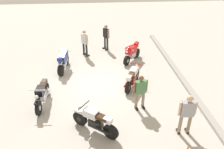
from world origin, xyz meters
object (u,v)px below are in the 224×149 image
Objects in this scene: person_in_green_shirt at (140,90)px; person_in_gray_shirt at (187,112)px; motorcycle_black_cruiser at (42,94)px; person_in_white_shirt at (85,41)px; motorcycle_silver_cruiser at (95,121)px; motorcycle_red_sportbike at (132,52)px; person_in_black_shirt at (106,35)px; motorcycle_cream_vintage at (132,78)px; motorcycle_blue_sportbike at (63,60)px.

person_in_gray_shirt reaches higher than person_in_green_shirt.
motorcycle_black_cruiser is 5.52m from person_in_white_shirt.
motorcycle_silver_cruiser is at bearing -67.60° from person_in_green_shirt.
motorcycle_red_sportbike is 0.81× the size of motorcycle_black_cruiser.
motorcycle_red_sportbike reaches higher than motorcycle_silver_cruiser.
person_in_white_shirt is (-5.85, -2.49, 0.07)m from person_in_green_shirt.
motorcycle_red_sportbike is 0.97× the size of person_in_black_shirt.
motorcycle_black_cruiser reaches higher than motorcycle_cream_vintage.
motorcycle_silver_cruiser is 1.06× the size of person_in_green_shirt.
person_in_black_shirt is at bearing -60.15° from motorcycle_silver_cruiser.
person_in_black_shirt is (-2.04, -1.47, 0.41)m from motorcycle_red_sportbike.
person_in_white_shirt is 0.99× the size of person_in_gray_shirt.
motorcycle_blue_sportbike is 7.66m from person_in_gray_shirt.
person_in_gray_shirt is (2.39, 5.72, 0.50)m from motorcycle_black_cruiser.
motorcycle_cream_vintage is at bearing 23.23° from person_in_gray_shirt.
person_in_green_shirt reaches higher than motorcycle_blue_sportbike.
person_in_gray_shirt is at bearing 44.34° from motorcycle_red_sportbike.
person_in_black_shirt reaches higher than person_in_green_shirt.
motorcycle_black_cruiser is 1.20× the size of person_in_black_shirt.
person_in_black_shirt reaches higher than motorcycle_cream_vintage.
motorcycle_blue_sportbike is (-5.31, -1.71, 0.07)m from motorcycle_silver_cruiser.
motorcycle_red_sportbike is 4.80m from person_in_green_shirt.
motorcycle_black_cruiser is (-2.00, -2.33, 0.00)m from motorcycle_silver_cruiser.
person_in_gray_shirt reaches higher than motorcycle_silver_cruiser.
motorcycle_red_sportbike is 2.55m from person_in_black_shirt.
motorcycle_blue_sportbike is 5.46m from person_in_green_shirt.
motorcycle_red_sportbike is at bearing -75.19° from motorcycle_silver_cruiser.
person_in_gray_shirt is at bearing 79.59° from person_in_black_shirt.
person_in_gray_shirt reaches higher than person_in_white_shirt.
person_in_gray_shirt is at bearing -130.94° from motorcycle_cream_vintage.
motorcycle_silver_cruiser is 0.89× the size of motorcycle_blue_sportbike.
motorcycle_blue_sportbike is at bearing 173.35° from motorcycle_black_cruiser.
motorcycle_red_sportbike is 4.22m from motorcycle_blue_sportbike.
person_in_white_shirt is at bearing 7.29° from person_in_black_shirt.
motorcycle_silver_cruiser is 0.99× the size of person_in_gray_shirt.
motorcycle_black_cruiser is at bearing 132.35° from motorcycle_cream_vintage.
person_in_gray_shirt is (6.48, 0.96, 0.42)m from motorcycle_red_sportbike.
person_in_gray_shirt is at bearing -150.03° from motorcycle_silver_cruiser.
motorcycle_blue_sportbike is 1.11× the size of person_in_gray_shirt.
motorcycle_cream_vintage is 1.03× the size of person_in_black_shirt.
motorcycle_silver_cruiser is 3.07m from motorcycle_black_cruiser.
motorcycle_silver_cruiser is at bearing 53.30° from motorcycle_black_cruiser.
person_in_green_shirt is at bearing -109.98° from motorcycle_silver_cruiser.
person_in_green_shirt is 6.89m from person_in_black_shirt.
motorcycle_black_cruiser is 6.22m from person_in_gray_shirt.
person_in_gray_shirt is at bearing 27.93° from person_in_green_shirt.
motorcycle_blue_sportbike is at bearing 20.26° from person_in_black_shirt.
person_in_green_shirt is (-1.32, 2.01, 0.41)m from motorcycle_silver_cruiser.
person_in_green_shirt reaches higher than motorcycle_red_sportbike.
motorcycle_red_sportbike is at bearing 18.62° from motorcycle_cream_vintage.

